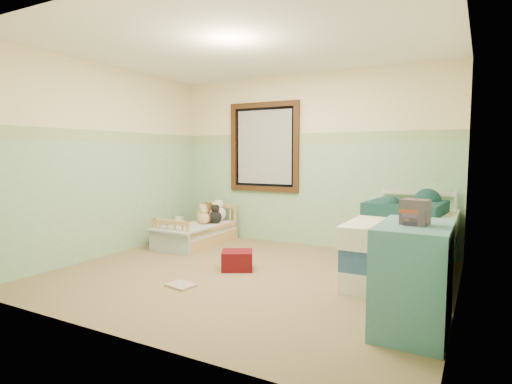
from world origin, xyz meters
The scene contains 32 objects.
floor centered at (0.00, 0.00, -0.01)m, with size 4.20×3.60×0.02m, color #866E4E.
ceiling centered at (0.00, 0.00, 2.51)m, with size 4.20×3.60×0.02m, color white.
wall_back centered at (0.00, 1.80, 1.25)m, with size 4.20×0.04×2.50m, color beige.
wall_front centered at (0.00, -1.80, 1.25)m, with size 4.20×0.04×2.50m, color beige.
wall_left centered at (-2.10, 0.00, 1.25)m, with size 0.04×3.60×2.50m, color beige.
wall_right centered at (2.10, 0.00, 1.25)m, with size 0.04×3.60×2.50m, color beige.
wainscot_mint centered at (0.00, 1.79, 0.75)m, with size 4.20×0.01×1.50m, color #82AB8B.
border_strip centered at (0.00, 1.79, 1.57)m, with size 4.20×0.01×0.15m, color #47854C.
window_frame centered at (-0.70, 1.76, 1.45)m, with size 1.16×0.06×1.36m, color #321D0F.
window_blinds centered at (-0.70, 1.77, 1.45)m, with size 0.92×0.01×1.12m, color beige.
toddler_bed_frame centered at (-1.44, 1.05, 0.08)m, with size 0.63×1.27×0.16m, color #A7784D.
toddler_mattress centered at (-1.44, 1.05, 0.22)m, with size 0.58×1.21×0.12m, color silver.
patchwork_quilt centered at (-1.44, 0.66, 0.30)m, with size 0.69×0.63×0.03m, color #6382C0.
plush_bed_brown centered at (-1.59, 1.55, 0.38)m, with size 0.19×0.19×0.19m, color brown.
plush_bed_white centered at (-1.39, 1.55, 0.40)m, with size 0.23×0.23×0.23m, color white.
plush_bed_tan centered at (-1.54, 1.33, 0.38)m, with size 0.19×0.19×0.19m, color #DDB07B.
plush_bed_dark centered at (-1.31, 1.33, 0.38)m, with size 0.20×0.20×0.20m, color black.
plush_floor_cream centered at (-1.95, 1.24, 0.12)m, with size 0.24×0.24×0.24m, color beige.
plush_floor_tan centered at (-1.95, 0.73, 0.11)m, with size 0.22×0.22×0.22m, color #DDB07B.
twin_bed_frame centered at (1.55, 0.82, 0.11)m, with size 0.94×1.87×0.22m, color silver.
twin_boxspring centered at (1.55, 0.82, 0.33)m, with size 0.94×1.87×0.22m, color navy.
twin_mattress centered at (1.55, 0.82, 0.55)m, with size 0.97×1.91×0.22m, color white.
teal_blanket centered at (1.50, 1.12, 0.73)m, with size 0.79×0.84×0.14m, color black.
dresser centered at (1.83, -0.62, 0.41)m, with size 0.51×0.82×0.82m, color teal.
book_stack centered at (1.83, -0.65, 0.92)m, with size 0.19×0.15×0.19m, color brown.
red_pillow centered at (-0.21, 0.16, 0.11)m, with size 0.35×0.31×0.22m, color #9A070E.
floor_book centered at (-0.39, -0.65, 0.01)m, with size 0.27×0.21×0.03m, color #F99D39.
extra_plush_0 centered at (-1.43, 1.51, 0.39)m, with size 0.21×0.21×0.21m, color #DDB07B.
extra_plush_1 centered at (-1.50, 1.35, 0.36)m, with size 0.16×0.16×0.16m, color beige.
extra_plush_2 centered at (-1.57, 1.50, 0.37)m, with size 0.17×0.17×0.17m, color brown.
extra_plush_3 centered at (-1.43, 1.19, 0.37)m, with size 0.18×0.18×0.18m, color #DDB07B.
extra_plush_4 centered at (-1.43, 1.26, 0.37)m, with size 0.17×0.17×0.17m, color brown.
Camera 1 is at (2.26, -3.92, 1.36)m, focal length 29.19 mm.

